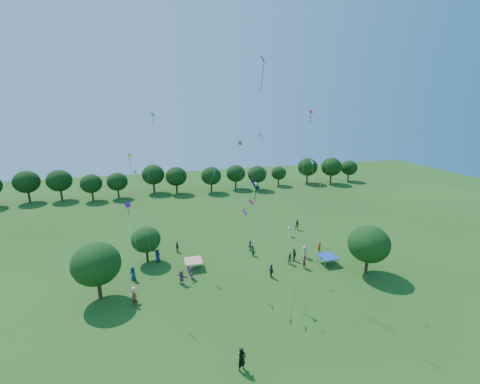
# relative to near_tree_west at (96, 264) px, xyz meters

# --- Properties ---
(ground) EXTENTS (160.00, 160.00, 0.00)m
(ground) POSITION_rel_near_tree_west_xyz_m (15.42, -14.85, -4.11)
(ground) COLOR #2B5B1B
(near_tree_west) EXTENTS (5.03, 5.03, 6.38)m
(near_tree_west) POSITION_rel_near_tree_west_xyz_m (0.00, 0.00, 0.00)
(near_tree_west) COLOR #422B19
(near_tree_west) RESTS_ON ground
(near_tree_north) EXTENTS (3.78, 3.78, 4.89)m
(near_tree_north) POSITION_rel_near_tree_west_xyz_m (4.94, 7.28, -0.92)
(near_tree_north) COLOR #422B19
(near_tree_north) RESTS_ON ground
(near_tree_east) EXTENTS (4.97, 4.97, 6.18)m
(near_tree_east) POSITION_rel_near_tree_west_xyz_m (30.96, -3.22, -0.17)
(near_tree_east) COLOR #422B19
(near_tree_east) RESTS_ON ground
(treeline) EXTENTS (88.01, 8.77, 6.77)m
(treeline) POSITION_rel_near_tree_west_xyz_m (13.69, 40.57, -0.02)
(treeline) COLOR #422B19
(treeline) RESTS_ON ground
(tent_red_stripe) EXTENTS (2.20, 2.20, 1.10)m
(tent_red_stripe) POSITION_rel_near_tree_west_xyz_m (10.59, 3.87, -3.07)
(tent_red_stripe) COLOR #D74619
(tent_red_stripe) RESTS_ON ground
(tent_blue) EXTENTS (2.20, 2.20, 1.10)m
(tent_blue) POSITION_rel_near_tree_west_xyz_m (27.66, 0.25, -3.07)
(tent_blue) COLOR #1B40B4
(tent_blue) RESTS_ON ground
(man_in_black) EXTENTS (0.88, 0.75, 2.01)m
(man_in_black) POSITION_rel_near_tree_west_xyz_m (12.02, -13.47, -3.10)
(man_in_black) COLOR black
(man_in_black) RESTS_ON ground
(crowd_person_0) EXTENTS (0.85, 0.79, 1.54)m
(crowd_person_0) POSITION_rel_near_tree_west_xyz_m (5.65, 10.83, -3.34)
(crowd_person_0) COLOR navy
(crowd_person_0) RESTS_ON ground
(crowd_person_1) EXTENTS (0.65, 0.48, 1.60)m
(crowd_person_1) POSITION_rel_near_tree_west_xyz_m (3.63, -2.36, -3.31)
(crowd_person_1) COLOR maroon
(crowd_person_1) RESTS_ON ground
(crowd_person_2) EXTENTS (0.81, 0.51, 1.56)m
(crowd_person_2) POSITION_rel_near_tree_west_xyz_m (22.90, 1.44, -3.33)
(crowd_person_2) COLOR #225032
(crowd_person_2) RESTS_ON ground
(crowd_person_3) EXTENTS (0.71, 1.18, 1.69)m
(crowd_person_3) POSITION_rel_near_tree_west_xyz_m (3.55, -1.56, -3.26)
(crowd_person_3) COLOR #BFB799
(crowd_person_3) RESTS_ON ground
(crowd_person_4) EXTENTS (0.62, 1.06, 1.69)m
(crowd_person_4) POSITION_rel_near_tree_west_xyz_m (19.31, -0.98, -3.26)
(crowd_person_4) COLOR #3A342F
(crowd_person_4) RESTS_ON ground
(crowd_person_5) EXTENTS (1.16, 1.55, 1.58)m
(crowd_person_5) POSITION_rel_near_tree_west_xyz_m (19.07, 6.84, -3.32)
(crowd_person_5) COLOR #95577A
(crowd_person_5) RESTS_ON ground
(crowd_person_6) EXTENTS (0.94, 0.87, 1.70)m
(crowd_person_6) POSITION_rel_near_tree_west_xyz_m (3.28, 3.00, -3.26)
(crowd_person_6) COLOR navy
(crowd_person_6) RESTS_ON ground
(crowd_person_7) EXTENTS (0.47, 0.63, 1.53)m
(crowd_person_7) POSITION_rel_near_tree_west_xyz_m (28.26, 3.50, -3.34)
(crowd_person_7) COLOR maroon
(crowd_person_7) RESTS_ON ground
(crowd_person_8) EXTENTS (0.98, 0.69, 1.79)m
(crowd_person_8) POSITION_rel_near_tree_west_xyz_m (28.98, 12.06, -3.21)
(crowd_person_8) COLOR #275B2A
(crowd_person_8) RESTS_ON ground
(crowd_person_9) EXTENTS (1.26, 0.89, 1.76)m
(crowd_person_9) POSITION_rel_near_tree_west_xyz_m (25.55, 2.60, -3.23)
(crowd_person_9) COLOR #B8A393
(crowd_person_9) RESTS_ON ground
(crowd_person_10) EXTENTS (0.57, 1.08, 1.76)m
(crowd_person_10) POSITION_rel_near_tree_west_xyz_m (23.77, 2.21, -3.23)
(crowd_person_10) COLOR #3F3933
(crowd_person_10) RESTS_ON ground
(crowd_person_11) EXTENTS (1.61, 1.49, 1.74)m
(crowd_person_11) POSITION_rel_near_tree_west_xyz_m (8.76, 0.52, -3.24)
(crowd_person_11) COLOR #854E73
(crowd_person_11) RESTS_ON ground
(crowd_person_12) EXTENTS (0.94, 0.98, 1.79)m
(crowd_person_12) POSITION_rel_near_tree_west_xyz_m (6.26, 6.81, -3.21)
(crowd_person_12) COLOR #1C1D52
(crowd_person_12) RESTS_ON ground
(crowd_person_13) EXTENTS (0.77, 0.81, 1.83)m
(crowd_person_13) POSITION_rel_near_tree_west_xyz_m (24.17, 0.05, -3.19)
(crowd_person_13) COLOR maroon
(crowd_person_13) RESTS_ON ground
(crowd_person_14) EXTENTS (0.81, 0.84, 1.54)m
(crowd_person_14) POSITION_rel_near_tree_west_xyz_m (18.85, 5.14, -3.34)
(crowd_person_14) COLOR #255728
(crowd_person_14) RESTS_ON ground
(crowd_person_15) EXTENTS (0.84, 1.16, 1.62)m
(crowd_person_15) POSITION_rel_near_tree_west_xyz_m (26.56, 9.88, -3.30)
(crowd_person_15) COLOR #BBB796
(crowd_person_15) RESTS_ON ground
(crowd_person_16) EXTENTS (0.67, 0.98, 1.53)m
(crowd_person_16) POSITION_rel_near_tree_west_xyz_m (9.02, 9.06, -3.34)
(crowd_person_16) COLOR #39322D
(crowd_person_16) RESTS_ON ground
(crowd_person_17) EXTENTS (0.68, 1.50, 1.56)m
(crowd_person_17) POSITION_rel_near_tree_west_xyz_m (9.97, 1.36, -3.33)
(crowd_person_17) COLOR #995C9F
(crowd_person_17) RESTS_ON ground
(pirate_kite) EXTENTS (5.29, 1.74, 11.24)m
(pirate_kite) POSITION_rel_near_tree_west_xyz_m (16.86, -2.08, 7.75)
(pirate_kite) COLOR black
(red_high_kite) EXTENTS (5.92, 3.75, 24.14)m
(red_high_kite) POSITION_rel_near_tree_west_xyz_m (18.17, 2.23, 16.82)
(red_high_kite) COLOR red
(small_kite_0) EXTENTS (4.85, 0.74, 9.65)m
(small_kite_0) POSITION_rel_near_tree_west_xyz_m (16.45, -3.87, 5.13)
(small_kite_0) COLOR #DF0D49
(small_kite_1) EXTENTS (1.06, 1.83, 18.43)m
(small_kite_1) POSITION_rel_near_tree_west_xyz_m (20.80, -4.85, 9.82)
(small_kite_1) COLOR red
(small_kite_2) EXTENTS (0.50, 1.79, 14.22)m
(small_kite_2) POSITION_rel_near_tree_west_xyz_m (4.23, -0.01, 7.74)
(small_kite_2) COLOR yellow
(small_kite_3) EXTENTS (1.31, 1.25, 11.35)m
(small_kite_3) POSITION_rel_near_tree_west_xyz_m (4.75, 5.61, 5.12)
(small_kite_3) COLOR #198938
(small_kite_4) EXTENTS (2.54, 0.67, 15.43)m
(small_kite_4) POSITION_rel_near_tree_west_xyz_m (20.14, 4.70, 9.08)
(small_kite_4) COLOR #1589D6
(small_kite_5) EXTENTS (5.62, 0.91, 8.48)m
(small_kite_5) POSITION_rel_near_tree_west_xyz_m (15.83, -3.32, 4.43)
(small_kite_5) COLOR #AA1CA8
(small_kite_6) EXTENTS (0.65, 2.33, 11.30)m
(small_kite_6) POSITION_rel_near_tree_west_xyz_m (28.24, 6.62, 6.35)
(small_kite_6) COLOR white
(small_kite_7) EXTENTS (1.72, 1.07, 12.54)m
(small_kite_7) POSITION_rel_near_tree_west_xyz_m (22.40, 7.70, 6.65)
(small_kite_7) COLOR #0DA9CD
(small_kite_8) EXTENTS (1.35, 1.35, 8.33)m
(small_kite_8) POSITION_rel_near_tree_west_xyz_m (28.91, 5.69, 3.75)
(small_kite_8) COLOR #DB630C
(small_kite_9) EXTENTS (1.42, 4.49, 10.04)m
(small_kite_9) POSITION_rel_near_tree_west_xyz_m (26.70, -5.71, 5.34)
(small_kite_9) COLOR yellow
(small_kite_10) EXTENTS (0.95, 2.23, 12.41)m
(small_kite_10) POSITION_rel_near_tree_west_xyz_m (26.10, 12.17, 6.83)
(small_kite_10) COLOR orange
(small_kite_11) EXTENTS (5.26, 2.95, 15.26)m
(small_kite_11) POSITION_rel_near_tree_west_xyz_m (16.82, -2.06, 7.76)
(small_kite_11) COLOR #1B8E19
(small_kite_12) EXTENTS (2.88, 1.75, 17.92)m
(small_kite_12) POSITION_rel_near_tree_west_xyz_m (6.43, 9.82, 11.13)
(small_kite_12) COLOR blue
(small_kite_13) EXTENTS (1.80, 2.28, 7.28)m
(small_kite_13) POSITION_rel_near_tree_west_xyz_m (3.25, 6.96, 3.50)
(small_kite_13) COLOR #6C1684
(small_kite_14) EXTENTS (0.82, 2.37, 13.74)m
(small_kite_14) POSITION_rel_near_tree_west_xyz_m (27.23, 1.61, 6.48)
(small_kite_14) COLOR silver
(small_kite_15) EXTENTS (3.79, 0.66, 12.35)m
(small_kite_15) POSITION_rel_near_tree_west_xyz_m (12.59, 1.76, 7.27)
(small_kite_15) COLOR #0BAC9A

